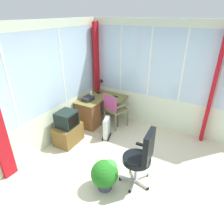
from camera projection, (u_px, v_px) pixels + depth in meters
name	position (u px, v px, depth m)	size (l,w,h in m)	color
ground	(126.00, 174.00, 3.89)	(5.06, 4.98, 0.06)	beige
north_window_panel	(41.00, 91.00, 4.14)	(4.06, 0.07, 2.69)	silver
east_window_panel	(165.00, 79.00, 4.86)	(0.07, 3.98, 2.69)	silver
curtain_corner	(97.00, 72.00, 5.60)	(0.25, 0.07, 2.59)	#B5141C
curtain_east_far	(213.00, 89.00, 4.34)	(0.25, 0.07, 2.59)	#B5141C
desk	(90.00, 113.00, 5.31)	(1.14, 1.04, 0.73)	olive
desk_lamp	(101.00, 84.00, 5.61)	(0.23, 0.20, 0.39)	black
tv_remote	(115.00, 96.00, 5.42)	(0.04, 0.15, 0.02)	black
spray_bottle	(91.00, 94.00, 5.32)	(0.06, 0.06, 0.22)	silver
paper_tray	(88.00, 99.00, 5.20)	(0.30, 0.23, 0.09)	#27282C
wooden_armchair	(113.00, 106.00, 5.15)	(0.62, 0.61, 0.95)	olive
office_chair	(142.00, 155.00, 3.37)	(0.60, 0.58, 1.12)	#B7B7BF
tv_on_stand	(68.00, 129.00, 4.63)	(0.65, 0.46, 0.81)	brown
space_heater	(107.00, 127.00, 4.88)	(0.41, 0.27, 0.54)	silver
potted_plant	(105.00, 174.00, 3.43)	(0.48, 0.48, 0.57)	#41435A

